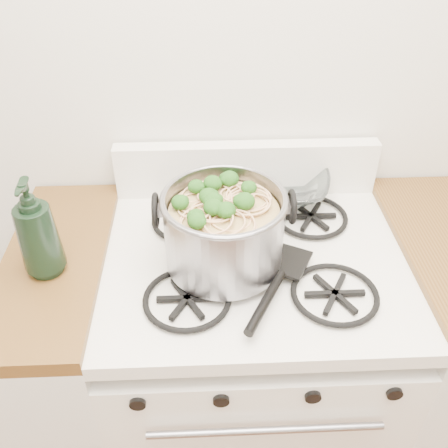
% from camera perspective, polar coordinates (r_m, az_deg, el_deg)
% --- Properties ---
extents(gas_range, '(0.76, 0.66, 0.92)m').
position_cam_1_polar(gas_range, '(1.62, 2.93, -16.32)').
color(gas_range, white).
rests_on(gas_range, ground).
extents(counter_left, '(0.25, 0.65, 0.92)m').
position_cam_1_polar(counter_left, '(1.64, -15.65, -15.80)').
color(counter_left, silver).
rests_on(counter_left, ground).
extents(stock_pot, '(0.32, 0.29, 0.20)m').
position_cam_1_polar(stock_pot, '(1.17, 0.00, -0.75)').
color(stock_pot, gray).
rests_on(stock_pot, gas_range).
extents(spatula, '(0.40, 0.41, 0.02)m').
position_cam_1_polar(spatula, '(1.22, 7.43, -4.00)').
color(spatula, black).
rests_on(spatula, gas_range).
extents(glass_bowl, '(0.13, 0.13, 0.03)m').
position_cam_1_polar(glass_bowl, '(1.46, 6.41, 3.97)').
color(glass_bowl, white).
rests_on(glass_bowl, gas_range).
extents(bottle, '(0.10, 0.10, 0.25)m').
position_cam_1_polar(bottle, '(1.20, -20.69, -0.48)').
color(bottle, black).
rests_on(bottle, counter_left).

